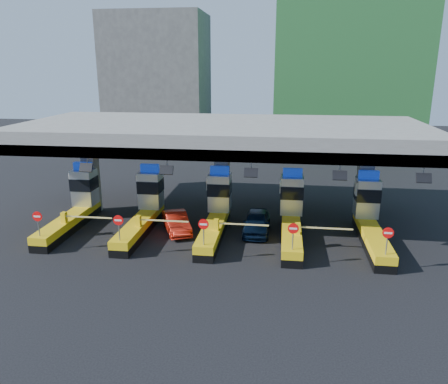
# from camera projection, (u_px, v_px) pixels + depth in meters

# --- Properties ---
(ground) EXTENTS (120.00, 120.00, 0.00)m
(ground) POSITION_uv_depth(u_px,v_px,m) (216.00, 232.00, 29.55)
(ground) COLOR black
(ground) RESTS_ON ground
(toll_canopy) EXTENTS (28.00, 12.09, 7.00)m
(toll_canopy) POSITION_uv_depth(u_px,v_px,m) (222.00, 135.00, 30.59)
(toll_canopy) COLOR slate
(toll_canopy) RESTS_ON ground
(toll_lane_far_left) EXTENTS (4.43, 8.00, 4.16)m
(toll_lane_far_left) POSITION_uv_depth(u_px,v_px,m) (76.00, 205.00, 30.71)
(toll_lane_far_left) COLOR black
(toll_lane_far_left) RESTS_ON ground
(toll_lane_left) EXTENTS (4.43, 8.00, 4.16)m
(toll_lane_left) POSITION_uv_depth(u_px,v_px,m) (145.00, 208.00, 30.07)
(toll_lane_left) COLOR black
(toll_lane_left) RESTS_ON ground
(toll_lane_center) EXTENTS (4.43, 8.00, 4.16)m
(toll_lane_center) POSITION_uv_depth(u_px,v_px,m) (217.00, 211.00, 29.43)
(toll_lane_center) COLOR black
(toll_lane_center) RESTS_ON ground
(toll_lane_right) EXTENTS (4.43, 8.00, 4.16)m
(toll_lane_right) POSITION_uv_depth(u_px,v_px,m) (291.00, 214.00, 28.79)
(toll_lane_right) COLOR black
(toll_lane_right) RESTS_ON ground
(toll_lane_far_right) EXTENTS (4.43, 8.00, 4.16)m
(toll_lane_far_right) POSITION_uv_depth(u_px,v_px,m) (370.00, 218.00, 28.15)
(toll_lane_far_right) COLOR black
(toll_lane_far_right) RESTS_ON ground
(bg_building_scaffold) EXTENTS (18.00, 12.00, 28.00)m
(bg_building_scaffold) POSITION_uv_depth(u_px,v_px,m) (349.00, 40.00, 54.61)
(bg_building_scaffold) COLOR #1E5926
(bg_building_scaffold) RESTS_ON ground
(bg_building_concrete) EXTENTS (14.00, 10.00, 18.00)m
(bg_building_concrete) POSITION_uv_depth(u_px,v_px,m) (158.00, 79.00, 63.14)
(bg_building_concrete) COLOR #4C4C49
(bg_building_concrete) RESTS_ON ground
(van) EXTENTS (1.73, 4.29, 1.46)m
(van) POSITION_uv_depth(u_px,v_px,m) (257.00, 222.00, 29.27)
(van) COLOR black
(van) RESTS_ON ground
(red_car) EXTENTS (2.92, 4.25, 1.33)m
(red_car) POSITION_uv_depth(u_px,v_px,m) (176.00, 222.00, 29.46)
(red_car) COLOR #B31C0D
(red_car) RESTS_ON ground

